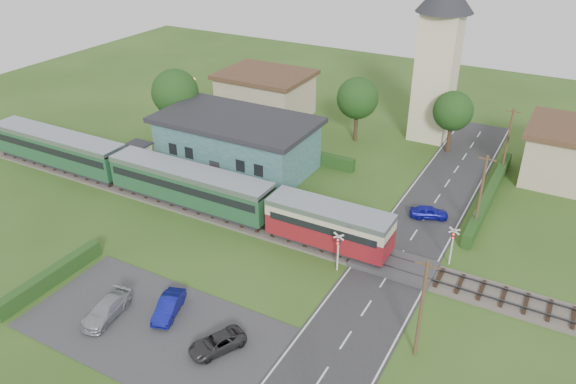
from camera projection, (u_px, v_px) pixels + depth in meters
The scene contains 31 objects.
ground at pixel (267, 244), 45.26m from camera, with size 120.00×120.00×0.00m, color #2D4C19.
railway_track at pixel (279, 231), 46.75m from camera, with size 76.00×3.20×0.49m.
road at pixel (384, 281), 41.02m from camera, with size 6.00×70.00×0.05m, color #28282B.
car_park at pixel (153, 327), 36.65m from camera, with size 17.00×9.00×0.08m, color #333335.
crossing_deck at pixel (394, 264), 42.46m from camera, with size 6.20×3.40×0.45m, color #333335.
platform at pixel (204, 187), 53.39m from camera, with size 30.00×3.00×0.45m, color gray.
equipment_hut at pixel (138, 156), 56.05m from camera, with size 2.30×2.30×2.55m.
station_building at pixel (237, 142), 56.67m from camera, with size 16.00×9.00×5.30m.
train at pixel (162, 177), 50.95m from camera, with size 43.20×2.90×3.40m.
church_tower at pixel (439, 48), 59.79m from camera, with size 6.00×6.00×17.60m.
house_west at pixel (265, 94), 69.51m from camera, with size 10.80×8.80×5.50m.
house_east at pixel (572, 154), 53.92m from camera, with size 8.80×8.80×5.50m.
hedge_carpark at pixel (50, 278), 40.41m from camera, with size 0.80×9.00×1.20m, color #193814.
hedge_roadside at pixel (489, 195), 51.27m from camera, with size 0.80×18.00×1.20m, color #193814.
hedge_station at pixel (261, 145), 61.11m from camera, with size 22.00×0.80×1.30m, color #193814.
tree_a at pixel (175, 93), 61.93m from camera, with size 5.20×5.20×8.00m.
tree_b at pixel (358, 98), 61.40m from camera, with size 4.60×4.60×7.34m.
tree_c at pixel (453, 111), 58.88m from camera, with size 4.20×4.20×6.78m.
utility_pole_b at pixel (421, 308), 32.90m from camera, with size 1.40×0.22×7.00m.
utility_pole_c at pixel (481, 193), 45.21m from camera, with size 1.40×0.22×7.00m.
utility_pole_d at pixel (507, 142), 54.44m from camera, with size 1.40×0.22×7.00m.
crossing_signal_near at pixel (338, 246), 41.22m from camera, with size 0.84×0.28×3.28m.
crossing_signal_far at pixel (453, 241), 41.86m from camera, with size 0.84×0.28×3.28m.
streetlamp_west at pixel (195, 95), 68.51m from camera, with size 0.30×0.30×5.15m.
streetlamp_east at pixel (533, 133), 57.80m from camera, with size 0.30×0.30×5.15m.
car_on_road at pixel (429, 212), 48.54m from camera, with size 1.30×3.24×1.10m, color #10119B.
car_park_blue at pixel (169, 307), 37.53m from camera, with size 1.24×3.55×1.17m, color navy.
car_park_silver at pixel (106, 310), 37.23m from camera, with size 1.65×4.05×1.18m, color #979CA2.
car_park_dark at pixel (217, 343), 34.65m from camera, with size 1.67×3.61×1.00m, color #2C2B2D.
pedestrian_near at pixel (281, 202), 48.49m from camera, with size 0.68×0.45×1.87m, color gray.
pedestrian_far at pixel (158, 165), 55.29m from camera, with size 0.75×0.59×1.55m, color gray.
Camera 1 is at (19.70, -32.22, 25.36)m, focal length 35.00 mm.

